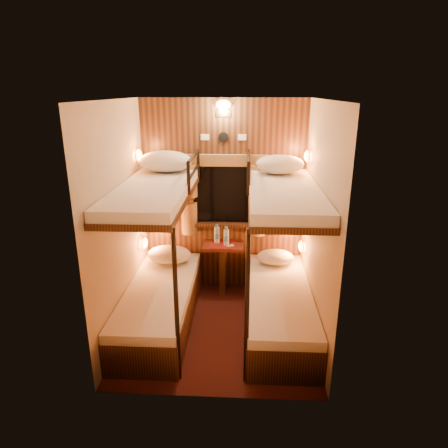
# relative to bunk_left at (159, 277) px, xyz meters

# --- Properties ---
(floor) EXTENTS (2.10, 2.10, 0.00)m
(floor) POSITION_rel_bunk_left_xyz_m (0.65, -0.07, -0.56)
(floor) COLOR black
(floor) RESTS_ON ground
(ceiling) EXTENTS (2.10, 2.10, 0.00)m
(ceiling) POSITION_rel_bunk_left_xyz_m (0.65, -0.07, 1.84)
(ceiling) COLOR silver
(ceiling) RESTS_ON wall_back
(wall_back) EXTENTS (2.40, 0.00, 2.40)m
(wall_back) POSITION_rel_bunk_left_xyz_m (0.65, 0.98, 0.64)
(wall_back) COLOR #C6B293
(wall_back) RESTS_ON floor
(wall_front) EXTENTS (2.40, 0.00, 2.40)m
(wall_front) POSITION_rel_bunk_left_xyz_m (0.65, -1.12, 0.64)
(wall_front) COLOR #C6B293
(wall_front) RESTS_ON floor
(wall_left) EXTENTS (0.00, 2.40, 2.40)m
(wall_left) POSITION_rel_bunk_left_xyz_m (-0.35, -0.07, 0.64)
(wall_left) COLOR #C6B293
(wall_left) RESTS_ON floor
(wall_right) EXTENTS (0.00, 2.40, 2.40)m
(wall_right) POSITION_rel_bunk_left_xyz_m (1.65, -0.07, 0.64)
(wall_right) COLOR #C6B293
(wall_right) RESTS_ON floor
(back_panel) EXTENTS (2.00, 0.03, 2.40)m
(back_panel) POSITION_rel_bunk_left_xyz_m (0.65, 0.97, 0.64)
(back_panel) COLOR black
(back_panel) RESTS_ON floor
(bunk_left) EXTENTS (0.72, 1.90, 1.82)m
(bunk_left) POSITION_rel_bunk_left_xyz_m (0.00, 0.00, 0.00)
(bunk_left) COLOR black
(bunk_left) RESTS_ON floor
(bunk_right) EXTENTS (0.72, 1.90, 1.82)m
(bunk_right) POSITION_rel_bunk_left_xyz_m (1.30, 0.00, 0.00)
(bunk_right) COLOR black
(bunk_right) RESTS_ON floor
(window) EXTENTS (1.00, 0.12, 0.79)m
(window) POSITION_rel_bunk_left_xyz_m (0.65, 0.94, 0.62)
(window) COLOR black
(window) RESTS_ON back_panel
(curtains) EXTENTS (1.10, 0.22, 1.00)m
(curtains) POSITION_rel_bunk_left_xyz_m (0.65, 0.90, 0.71)
(curtains) COLOR olive
(curtains) RESTS_ON back_panel
(back_fixtures) EXTENTS (0.54, 0.09, 0.48)m
(back_fixtures) POSITION_rel_bunk_left_xyz_m (0.65, 0.93, 1.69)
(back_fixtures) COLOR black
(back_fixtures) RESTS_ON back_panel
(reading_lamps) EXTENTS (2.00, 0.20, 1.25)m
(reading_lamps) POSITION_rel_bunk_left_xyz_m (0.65, 0.63, 0.68)
(reading_lamps) COLOR orange
(reading_lamps) RESTS_ON wall_left
(table) EXTENTS (0.50, 0.34, 0.66)m
(table) POSITION_rel_bunk_left_xyz_m (0.65, 0.78, -0.14)
(table) COLOR #4E1612
(table) RESTS_ON floor
(bottle_left) EXTENTS (0.07, 0.07, 0.24)m
(bottle_left) POSITION_rel_bunk_left_xyz_m (0.57, 0.83, 0.20)
(bottle_left) COLOR #99BFE5
(bottle_left) RESTS_ON table
(bottle_right) EXTENTS (0.07, 0.07, 0.25)m
(bottle_right) POSITION_rel_bunk_left_xyz_m (0.69, 0.74, 0.20)
(bottle_right) COLOR #99BFE5
(bottle_right) RESTS_ON table
(sachet_a) EXTENTS (0.10, 0.09, 0.01)m
(sachet_a) POSITION_rel_bunk_left_xyz_m (0.74, 0.73, 0.09)
(sachet_a) COLOR silver
(sachet_a) RESTS_ON table
(sachet_b) EXTENTS (0.08, 0.07, 0.00)m
(sachet_b) POSITION_rel_bunk_left_xyz_m (0.76, 0.88, 0.09)
(sachet_b) COLOR silver
(sachet_b) RESTS_ON table
(pillow_lower_left) EXTENTS (0.54, 0.38, 0.21)m
(pillow_lower_left) POSITION_rel_bunk_left_xyz_m (-0.00, 0.62, 0.00)
(pillow_lower_left) COLOR white
(pillow_lower_left) RESTS_ON bunk_left
(pillow_lower_right) EXTENTS (0.45, 0.32, 0.17)m
(pillow_lower_right) POSITION_rel_bunk_left_xyz_m (1.30, 0.66, -0.02)
(pillow_lower_right) COLOR white
(pillow_lower_right) RESTS_ON bunk_right
(pillow_upper_left) EXTENTS (0.61, 0.43, 0.24)m
(pillow_upper_left) POSITION_rel_bunk_left_xyz_m (-0.00, 0.65, 1.15)
(pillow_upper_left) COLOR white
(pillow_upper_left) RESTS_ON bunk_left
(pillow_upper_right) EXTENTS (0.54, 0.38, 0.21)m
(pillow_upper_right) POSITION_rel_bunk_left_xyz_m (1.30, 0.60, 1.13)
(pillow_upper_right) COLOR white
(pillow_upper_right) RESTS_ON bunk_right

